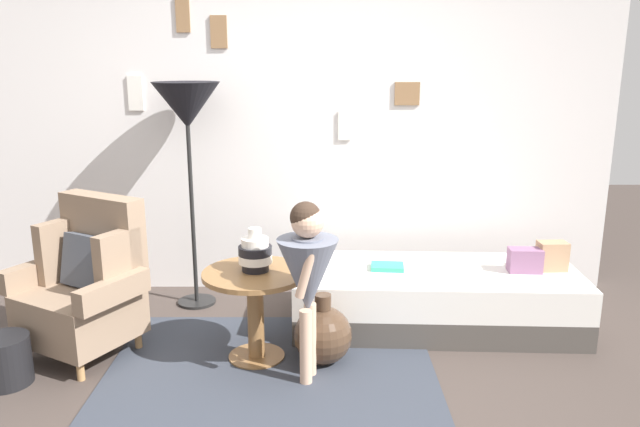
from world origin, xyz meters
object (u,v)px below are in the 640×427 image
(side_table, at_px, (257,296))
(person_child, at_px, (310,270))
(vase_striped, at_px, (258,253))
(floor_lamp, at_px, (190,112))
(magazine_basket, at_px, (8,360))
(demijohn_near, at_px, (325,335))
(daybed, at_px, (438,298))
(armchair, at_px, (90,284))
(book_on_daybed, at_px, (390,267))

(side_table, xyz_separation_m, person_child, (0.32, -0.26, 0.25))
(vase_striped, bearing_deg, floor_lamp, 122.27)
(vase_striped, distance_m, person_child, 0.42)
(side_table, relative_size, magazine_basket, 2.23)
(demijohn_near, bearing_deg, magazine_basket, -172.12)
(floor_lamp, distance_m, magazine_basket, 1.94)
(vase_striped, distance_m, magazine_basket, 1.52)
(daybed, xyz_separation_m, demijohn_near, (-0.77, -0.54, -0.02))
(armchair, relative_size, daybed, 0.50)
(side_table, xyz_separation_m, vase_striped, (0.01, 0.02, 0.26))
(armchair, relative_size, demijohn_near, 2.22)
(armchair, xyz_separation_m, book_on_daybed, (1.89, 0.40, -0.02))
(floor_lamp, distance_m, demijohn_near, 1.82)
(vase_striped, height_order, person_child, person_child)
(floor_lamp, relative_size, person_child, 1.56)
(floor_lamp, height_order, demijohn_near, floor_lamp)
(side_table, height_order, magazine_basket, side_table)
(vase_striped, height_order, book_on_daybed, vase_striped)
(floor_lamp, relative_size, magazine_basket, 5.82)
(armchair, height_order, side_table, armchair)
(person_child, xyz_separation_m, magazine_basket, (-1.70, -0.04, -0.52))
(book_on_daybed, bearing_deg, side_table, -148.88)
(demijohn_near, bearing_deg, side_table, 172.67)
(floor_lamp, xyz_separation_m, magazine_basket, (-0.84, -1.18, -1.29))
(vase_striped, bearing_deg, daybed, 21.80)
(demijohn_near, bearing_deg, book_on_daybed, 52.00)
(armchair, bearing_deg, vase_striped, -4.84)
(daybed, xyz_separation_m, floor_lamp, (-1.72, 0.39, 1.23))
(side_table, height_order, book_on_daybed, side_table)
(armchair, xyz_separation_m, demijohn_near, (1.45, -0.16, -0.26))
(side_table, distance_m, book_on_daybed, 0.99)
(book_on_daybed, relative_size, magazine_basket, 0.79)
(demijohn_near, bearing_deg, daybed, 34.99)
(vase_striped, relative_size, floor_lamp, 0.16)
(person_child, distance_m, magazine_basket, 1.78)
(daybed, height_order, book_on_daybed, book_on_daybed)
(daybed, relative_size, magazine_basket, 6.90)
(daybed, distance_m, book_on_daybed, 0.40)
(book_on_daybed, xyz_separation_m, demijohn_near, (-0.44, -0.56, -0.23))
(armchair, xyz_separation_m, floor_lamp, (0.51, 0.77, 0.99))
(vase_striped, xyz_separation_m, book_on_daybed, (0.84, 0.49, -0.25))
(vase_striped, relative_size, demijohn_near, 0.60)
(vase_striped, bearing_deg, armchair, 175.16)
(side_table, xyz_separation_m, book_on_daybed, (0.85, 0.51, 0.01))
(person_child, bearing_deg, book_on_daybed, 55.69)
(floor_lamp, bearing_deg, book_on_daybed, -14.96)
(daybed, height_order, floor_lamp, floor_lamp)
(magazine_basket, bearing_deg, armchair, 50.42)
(armchair, xyz_separation_m, side_table, (1.05, -0.11, -0.03))
(vase_striped, bearing_deg, demijohn_near, -10.11)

